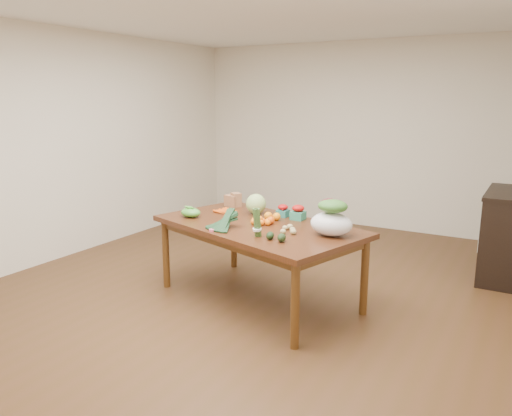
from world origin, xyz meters
The scene contains 26 objects.
floor centered at (0.00, 0.00, 0.00)m, with size 6.00×6.00×0.00m, color #4F311B.
ceiling centered at (0.00, 0.00, 2.70)m, with size 5.00×6.00×0.02m, color white.
room_walls centered at (0.00, 0.00, 1.35)m, with size 5.02×6.02×2.70m.
dining_table centered at (0.21, -0.26, 0.38)m, with size 1.93×1.07×0.75m, color #461F10.
cabinet centered at (2.22, 1.60, 0.47)m, with size 0.52×1.02×0.94m, color black.
dish_towel centered at (1.96, 1.40, 0.55)m, with size 0.02×0.28×0.45m, color white.
paper_bag centered at (-0.41, 0.26, 0.83)m, with size 0.21×0.18×0.15m, color #A27248, non-canonical shape.
cabbage centered at (-0.02, 0.09, 0.85)m, with size 0.20×0.20×0.20m, color #ACD379.
strawberry_basket_a centered at (0.27, 0.12, 0.80)m, with size 0.11×0.11×0.10m, color #BD0C0D, non-canonical shape.
strawberry_basket_b centered at (0.45, 0.08, 0.81)m, with size 0.12×0.12×0.11m, color red, non-canonical shape.
orange_a centered at (0.22, -0.08, 0.79)m, with size 0.08×0.08×0.08m, color orange.
orange_b centered at (0.30, -0.06, 0.79)m, with size 0.08×0.08×0.08m, color orange.
orange_c centered at (0.31, -0.21, 0.79)m, with size 0.07×0.07×0.07m, color #FF590F.
mandarin_cluster centered at (0.24, -0.28, 0.79)m, with size 0.18×0.18×0.09m, color #FF5B0F, non-canonical shape.
carrots centered at (-0.30, -0.01, 0.76)m, with size 0.22×0.22×0.03m, color #DB4A12, non-canonical shape.
snap_pea_bag centered at (-0.50, -0.36, 0.80)m, with size 0.21×0.16×0.09m, color green.
kale_bunch centered at (0.01, -0.60, 0.83)m, with size 0.32×0.40×0.16m, color black, non-canonical shape.
asparagus_bundle centered at (0.41, -0.64, 0.88)m, with size 0.08×0.08×0.25m, color #437134, non-canonical shape.
potato_a centered at (0.52, -0.33, 0.77)m, with size 0.05×0.04×0.04m, color tan.
potato_b centered at (0.56, -0.46, 0.77)m, with size 0.05×0.05×0.04m, color tan.
potato_c centered at (0.61, -0.36, 0.77)m, with size 0.05×0.05×0.05m, color tan.
potato_d centered at (0.55, -0.29, 0.77)m, with size 0.06×0.05×0.05m, color tan.
potato_e centered at (0.65, -0.43, 0.77)m, with size 0.06×0.05×0.05m, color tan.
avocado_a centered at (0.55, -0.66, 0.78)m, with size 0.06×0.10×0.06m, color black.
avocado_b centered at (0.66, -0.67, 0.78)m, with size 0.07×0.10×0.07m, color black.
salad_bag centered at (0.94, -0.29, 0.89)m, with size 0.37×0.28×0.28m, color white, non-canonical shape.
Camera 1 is at (2.44, -4.16, 1.91)m, focal length 35.00 mm.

